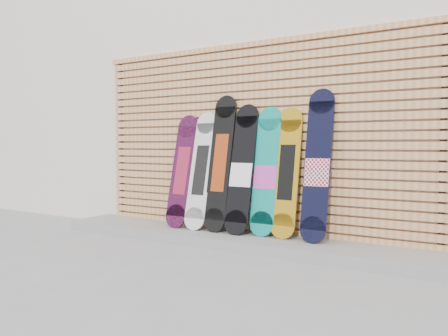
{
  "coord_description": "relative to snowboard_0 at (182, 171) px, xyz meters",
  "views": [
    {
      "loc": [
        2.17,
        -3.55,
        1.11
      ],
      "look_at": [
        -0.36,
        0.75,
        0.85
      ],
      "focal_mm": 35.0,
      "sensor_mm": 36.0,
      "label": 1
    }
  ],
  "objects": [
    {
      "name": "slat_wall",
      "position": [
        0.82,
        0.21,
        0.41
      ],
      "size": [
        4.26,
        0.08,
        2.29
      ],
      "color": "tan",
      "rests_on": "ground"
    },
    {
      "name": "snowboard_5",
      "position": [
        1.35,
        0.04,
        0.02
      ],
      "size": [
        0.28,
        0.28,
        1.41
      ],
      "color": "#A87A11",
      "rests_on": "concrete_step"
    },
    {
      "name": "snowboard_0",
      "position": [
        0.0,
        0.0,
        0.0
      ],
      "size": [
        0.29,
        0.36,
        1.37
      ],
      "color": "black",
      "rests_on": "concrete_step"
    },
    {
      "name": "concrete_step",
      "position": [
        0.82,
        -0.09,
        -0.74
      ],
      "size": [
        4.6,
        0.7,
        0.12
      ],
      "primitive_type": "cube",
      "color": "gray",
      "rests_on": "ground"
    },
    {
      "name": "building",
      "position": [
        1.47,
        2.73,
        1.0
      ],
      "size": [
        12.0,
        5.0,
        3.6
      ],
      "primitive_type": "cube",
      "color": "beige",
      "rests_on": "ground"
    },
    {
      "name": "snowboard_3",
      "position": [
        0.82,
        -0.0,
        0.04
      ],
      "size": [
        0.28,
        0.36,
        1.46
      ],
      "color": "black",
      "rests_on": "concrete_step"
    },
    {
      "name": "snowboard_2",
      "position": [
        0.54,
        0.01,
        0.11
      ],
      "size": [
        0.28,
        0.34,
        1.58
      ],
      "color": "black",
      "rests_on": "concrete_step"
    },
    {
      "name": "ground",
      "position": [
        0.97,
        -0.77,
        -0.8
      ],
      "size": [
        80.0,
        80.0,
        0.0
      ],
      "primitive_type": "plane",
      "color": "gray",
      "rests_on": "ground"
    },
    {
      "name": "snowboard_6",
      "position": [
        1.7,
        0.02,
        0.1
      ],
      "size": [
        0.27,
        0.32,
        1.59
      ],
      "color": "black",
      "rests_on": "concrete_step"
    },
    {
      "name": "snowboard_1",
      "position": [
        0.27,
        0.0,
        0.01
      ],
      "size": [
        0.27,
        0.36,
        1.39
      ],
      "color": "silver",
      "rests_on": "concrete_step"
    },
    {
      "name": "snowboard_4",
      "position": [
        1.1,
        0.04,
        0.02
      ],
      "size": [
        0.28,
        0.28,
        1.43
      ],
      "color": "#0D857A",
      "rests_on": "concrete_step"
    }
  ]
}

